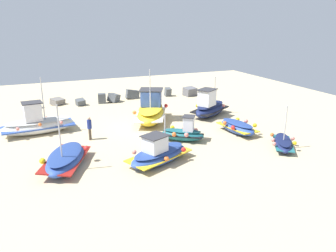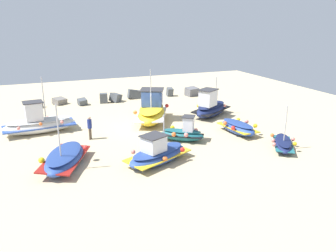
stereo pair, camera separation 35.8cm
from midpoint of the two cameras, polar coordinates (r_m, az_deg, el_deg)
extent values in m
plane|color=#C6B289|center=(27.30, -4.01, -0.09)|extent=(46.68, 46.68, 0.00)
ellipsoid|color=gold|center=(28.33, -3.27, 1.94)|extent=(4.28, 5.75, 1.39)
cube|color=white|center=(28.31, -3.27, 2.07)|extent=(4.22, 5.57, 0.22)
ellipsoid|color=gold|center=(28.19, -3.29, 2.99)|extent=(3.73, 5.04, 0.30)
cube|color=#2D4784|center=(28.63, -3.19, 4.78)|extent=(2.16, 2.15, 1.31)
cube|color=#333338|center=(28.48, -3.21, 6.12)|extent=(2.51, 2.49, 0.06)
cylinder|color=#B7B7BC|center=(27.53, -3.41, 6.20)|extent=(0.08, 0.08, 3.14)
sphere|color=orange|center=(27.48, -6.02, 2.26)|extent=(0.32, 0.32, 0.32)
sphere|color=red|center=(28.99, -0.69, 3.42)|extent=(0.32, 0.32, 0.32)
ellipsoid|color=navy|center=(23.92, 18.32, -2.79)|extent=(2.80, 3.36, 0.67)
cube|color=#1E6670|center=(23.91, 18.33, -2.72)|extent=(2.75, 3.27, 0.09)
ellipsoid|color=#151E45|center=(23.84, 18.39, -2.19)|extent=(2.46, 2.95, 0.13)
cylinder|color=#B7B7BC|center=(23.30, 18.71, 0.49)|extent=(0.08, 0.08, 2.34)
sphere|color=#EA7F75|center=(22.90, 16.97, -2.89)|extent=(0.27, 0.27, 0.27)
sphere|color=yellow|center=(23.50, 20.08, -2.71)|extent=(0.27, 0.27, 0.27)
sphere|color=#EA7F75|center=(23.79, 16.80, -2.25)|extent=(0.27, 0.27, 0.27)
sphere|color=#EA7F75|center=(24.37, 19.81, -1.99)|extent=(0.27, 0.27, 0.27)
sphere|color=orange|center=(24.64, 16.66, -1.41)|extent=(0.27, 0.27, 0.27)
ellipsoid|color=white|center=(27.38, -21.24, -0.10)|extent=(5.54, 2.32, 1.10)
cube|color=#2D4C9E|center=(27.36, -21.25, 0.01)|extent=(5.33, 2.34, 0.14)
ellipsoid|color=beige|center=(27.26, -21.34, 0.78)|extent=(4.87, 2.02, 0.22)
cube|color=white|center=(27.03, -22.12, 2.22)|extent=(1.30, 1.18, 1.35)
cube|color=#333338|center=(26.87, -22.29, 3.66)|extent=(1.51, 1.37, 0.06)
cylinder|color=#B7B7BC|center=(26.91, -20.65, 4.34)|extent=(0.08, 0.08, 3.19)
sphere|color=#EA7F75|center=(26.52, -17.83, 0.56)|extent=(0.25, 0.25, 0.25)
sphere|color=red|center=(28.32, -20.07, 1.29)|extent=(0.25, 0.25, 0.25)
sphere|color=orange|center=(26.30, -21.06, 0.24)|extent=(0.25, 0.25, 0.25)
sphere|color=orange|center=(28.19, -23.07, 0.75)|extent=(0.25, 0.25, 0.25)
sphere|color=#EA7F75|center=(26.23, -24.28, -0.47)|extent=(0.25, 0.25, 0.25)
ellipsoid|color=#2D4C9E|center=(20.51, -2.00, -5.04)|extent=(4.65, 3.38, 0.86)
cube|color=gold|center=(20.50, -2.00, -4.94)|extent=(4.51, 3.34, 0.12)
ellipsoid|color=navy|center=(20.38, -2.01, -4.17)|extent=(4.08, 2.95, 0.18)
cube|color=silver|center=(19.97, -2.69, -3.01)|extent=(1.53, 1.45, 0.94)
cube|color=#333338|center=(19.80, -2.71, -1.66)|extent=(1.78, 1.68, 0.06)
cylinder|color=#B7B7BC|center=(20.35, -1.03, -0.93)|extent=(0.08, 0.08, 2.05)
sphere|color=red|center=(20.56, 2.13, -3.98)|extent=(0.29, 0.29, 0.29)
sphere|color=#EA7F75|center=(21.28, -3.13, -3.35)|extent=(0.29, 0.29, 0.29)
sphere|color=orange|center=(19.56, -0.77, -5.50)|extent=(0.29, 0.29, 0.29)
sphere|color=#EA7F75|center=(20.32, -6.20, -4.37)|extent=(0.29, 0.29, 0.29)
ellipsoid|color=#2D4C9E|center=(20.78, -17.26, -5.43)|extent=(3.52, 4.88, 1.01)
cube|color=maroon|center=(20.77, -17.27, -5.31)|extent=(3.46, 4.72, 0.20)
ellipsoid|color=navy|center=(20.65, -17.35, -4.47)|extent=(3.06, 4.28, 0.25)
cylinder|color=#B7B7BC|center=(19.62, -18.27, -0.83)|extent=(0.08, 0.08, 3.01)
sphere|color=yellow|center=(20.37, -20.80, -5.53)|extent=(0.35, 0.35, 0.35)
sphere|color=red|center=(21.04, -14.00, -3.68)|extent=(0.35, 0.35, 0.35)
ellipsoid|color=#2D4C9E|center=(26.09, 11.16, -0.26)|extent=(1.86, 3.57, 0.89)
cube|color=gold|center=(26.08, 11.16, -0.17)|extent=(1.88, 3.44, 0.11)
ellipsoid|color=navy|center=(25.99, 11.20, 0.48)|extent=(1.62, 3.14, 0.17)
sphere|color=yellow|center=(27.24, 11.24, 1.07)|extent=(0.31, 0.31, 0.31)
sphere|color=orange|center=(25.82, 9.10, 0.50)|extent=(0.31, 0.31, 0.31)
sphere|color=#EA7F75|center=(26.52, 12.59, 0.80)|extent=(0.31, 0.31, 0.31)
sphere|color=red|center=(25.14, 10.44, -0.26)|extent=(0.31, 0.31, 0.31)
sphere|color=yellow|center=(25.88, 13.98, 0.10)|extent=(0.31, 0.31, 0.31)
ellipsoid|color=navy|center=(30.32, 6.76, 2.71)|extent=(4.57, 3.73, 1.18)
cube|color=black|center=(30.31, 6.76, 2.81)|extent=(4.42, 3.64, 0.19)
ellipsoid|color=#151E45|center=(30.21, 6.79, 3.53)|extent=(3.99, 3.24, 0.26)
cube|color=white|center=(29.46, 6.21, 4.74)|extent=(1.76, 1.67, 1.38)
cube|color=#333338|center=(29.31, 6.25, 6.11)|extent=(2.04, 1.93, 0.06)
cylinder|color=#B7B7BC|center=(30.55, 7.52, 6.05)|extent=(0.08, 0.08, 2.31)
sphere|color=#EA7F75|center=(30.47, 8.98, 3.42)|extent=(0.25, 0.25, 0.25)
sphere|color=yellow|center=(30.02, 4.55, 3.40)|extent=(0.25, 0.25, 0.25)
ellipsoid|color=#1E6670|center=(24.05, 1.96, -1.55)|extent=(3.22, 2.80, 0.85)
cube|color=black|center=(24.04, 1.97, -1.47)|extent=(3.13, 2.73, 0.13)
ellipsoid|color=#1A565F|center=(23.95, 1.97, -0.81)|extent=(2.82, 2.44, 0.18)
cube|color=silver|center=(23.70, 3.05, 0.39)|extent=(1.03, 1.05, 0.99)
cube|color=#333338|center=(23.55, 3.07, 1.61)|extent=(1.19, 1.22, 0.06)
sphere|color=yellow|center=(24.80, 0.34, -0.25)|extent=(0.31, 0.31, 0.31)
sphere|color=orange|center=(23.38, 0.59, -1.42)|extent=(0.31, 0.31, 0.31)
sphere|color=red|center=(24.65, 2.30, -0.50)|extent=(0.31, 0.31, 0.31)
sphere|color=#EA7F75|center=(23.21, 2.67, -1.50)|extent=(0.31, 0.31, 0.31)
sphere|color=#EA7F75|center=(24.52, 4.28, -0.70)|extent=(0.31, 0.31, 0.31)
cylinder|color=brown|center=(24.95, -13.29, -1.26)|extent=(0.14, 0.14, 0.84)
cylinder|color=brown|center=(24.81, -13.42, -1.38)|extent=(0.14, 0.14, 0.84)
cylinder|color=navy|center=(24.65, -13.47, 0.29)|extent=(0.32, 0.32, 0.63)
sphere|color=tan|center=(24.53, -13.54, 1.23)|extent=(0.22, 0.22, 0.22)
cube|color=#4C5156|center=(35.28, -21.83, 3.29)|extent=(1.32, 1.25, 0.75)
cube|color=slate|center=(35.88, -18.32, 3.90)|extent=(1.55, 1.51, 0.80)
cube|color=#4C5156|center=(34.90, -14.75, 3.85)|extent=(0.96, 1.02, 0.82)
cube|color=#4C5156|center=(35.32, -11.32, 4.57)|extent=(0.89, 0.83, 1.00)
cube|color=#4C5156|center=(35.67, -9.37, 4.68)|extent=(1.47, 1.33, 1.13)
cube|color=#4C5156|center=(36.89, -6.27, 5.31)|extent=(1.50, 0.99, 1.23)
cube|color=#4C5156|center=(36.61, -3.55, 5.01)|extent=(1.45, 1.36, 0.80)
cube|color=#4C5156|center=(37.84, -0.29, 5.71)|extent=(0.71, 0.91, 1.04)
cube|color=slate|center=(38.11, 3.41, 5.78)|extent=(1.45, 1.39, 1.05)
camera|label=1|loc=(0.18, -90.42, -0.13)|focal=36.33mm
camera|label=2|loc=(0.18, 89.58, 0.13)|focal=36.33mm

